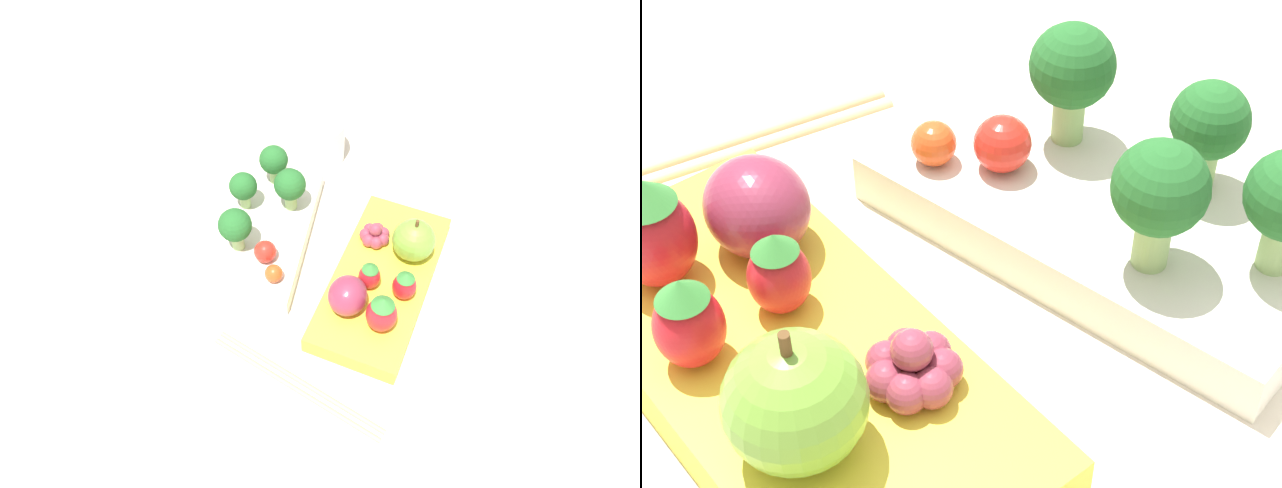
# 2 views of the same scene
# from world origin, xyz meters

# --- Properties ---
(ground_plane) EXTENTS (4.00, 4.00, 0.00)m
(ground_plane) POSITION_xyz_m (0.00, 0.00, 0.00)
(ground_plane) COLOR beige
(bento_box_savoury) EXTENTS (0.23, 0.15, 0.02)m
(bento_box_savoury) POSITION_xyz_m (0.01, 0.08, 0.01)
(bento_box_savoury) COLOR silver
(bento_box_savoury) RESTS_ON ground_plane
(bento_box_fruit) EXTENTS (0.23, 0.11, 0.03)m
(bento_box_fruit) POSITION_xyz_m (-0.01, -0.08, 0.01)
(bento_box_fruit) COLOR yellow
(bento_box_fruit) RESTS_ON ground_plane
(broccoli_floret_0) EXTENTS (0.04, 0.04, 0.05)m
(broccoli_floret_0) POSITION_xyz_m (0.03, 0.12, 0.06)
(broccoli_floret_0) COLOR #93B770
(broccoli_floret_0) RESTS_ON bento_box_savoury
(broccoli_floret_1) EXTENTS (0.04, 0.04, 0.06)m
(broccoli_floret_1) POSITION_xyz_m (0.09, 0.10, 0.06)
(broccoli_floret_1) COLOR #93B770
(broccoli_floret_1) RESTS_ON bento_box_savoury
(broccoli_floret_2) EXTENTS (0.04, 0.04, 0.06)m
(broccoli_floret_2) POSITION_xyz_m (-0.03, 0.10, 0.06)
(broccoli_floret_2) COLOR #93B770
(broccoli_floret_2) RESTS_ON bento_box_savoury
(broccoli_floret_3) EXTENTS (0.04, 0.04, 0.06)m
(broccoli_floret_3) POSITION_xyz_m (0.05, 0.06, 0.06)
(broccoli_floret_3) COLOR #93B770
(broccoli_floret_3) RESTS_ON bento_box_savoury
(cherry_tomato_0) EXTENTS (0.03, 0.03, 0.03)m
(cherry_tomato_0) POSITION_xyz_m (-0.03, 0.06, 0.04)
(cherry_tomato_0) COLOR red
(cherry_tomato_0) RESTS_ON bento_box_savoury
(cherry_tomato_1) EXTENTS (0.02, 0.02, 0.02)m
(cherry_tomato_1) POSITION_xyz_m (-0.06, 0.04, 0.04)
(cherry_tomato_1) COLOR #DB4C1E
(cherry_tomato_1) RESTS_ON bento_box_savoury
(apple) EXTENTS (0.05, 0.05, 0.06)m
(apple) POSITION_xyz_m (0.03, -0.10, 0.05)
(apple) COLOR #70A838
(apple) RESTS_ON bento_box_fruit
(strawberry_0) EXTENTS (0.03, 0.03, 0.04)m
(strawberry_0) POSITION_xyz_m (-0.03, -0.11, 0.05)
(strawberry_0) COLOR red
(strawberry_0) RESTS_ON bento_box_fruit
(strawberry_1) EXTENTS (0.03, 0.03, 0.05)m
(strawberry_1) POSITION_xyz_m (-0.07, -0.10, 0.05)
(strawberry_1) COLOR red
(strawberry_1) RESTS_ON bento_box_fruit
(strawberry_2) EXTENTS (0.03, 0.03, 0.04)m
(strawberry_2) POSITION_xyz_m (-0.03, -0.07, 0.04)
(strawberry_2) COLOR red
(strawberry_2) RESTS_ON bento_box_fruit
(plum) EXTENTS (0.05, 0.04, 0.04)m
(plum) POSITION_xyz_m (-0.06, -0.05, 0.05)
(plum) COLOR #892D47
(plum) RESTS_ON bento_box_fruit
(grape_cluster) EXTENTS (0.04, 0.04, 0.03)m
(grape_cluster) POSITION_xyz_m (0.04, -0.05, 0.03)
(grape_cluster) COLOR #93384C
(grape_cluster) RESTS_ON bento_box_fruit
(drinking_cup) EXTENTS (0.08, 0.08, 0.07)m
(drinking_cup) POSITION_xyz_m (0.18, 0.07, 0.03)
(drinking_cup) COLOR white
(drinking_cup) RESTS_ON ground_plane
(chopsticks_pair) EXTENTS (0.06, 0.21, 0.01)m
(chopsticks_pair) POSITION_xyz_m (-0.16, -0.03, 0.00)
(chopsticks_pair) COLOR tan
(chopsticks_pair) RESTS_ON ground_plane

